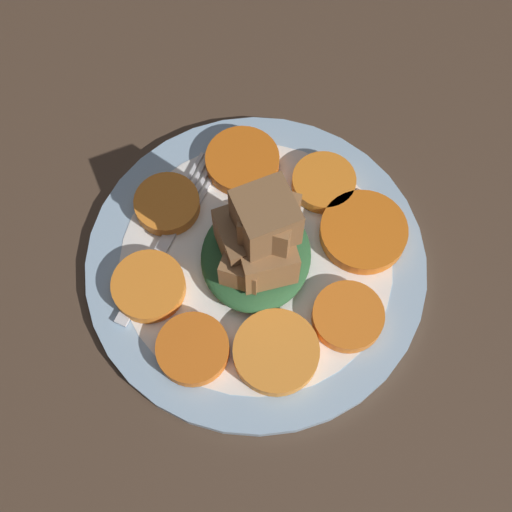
{
  "coord_description": "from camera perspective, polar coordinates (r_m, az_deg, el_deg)",
  "views": [
    {
      "loc": [
        24.15,
        4.34,
        61.38
      ],
      "look_at": [
        0.0,
        0.0,
        4.1
      ],
      "focal_mm": 50.0,
      "sensor_mm": 36.0,
      "label": 1
    }
  ],
  "objects": [
    {
      "name": "fork",
      "position": [
        0.65,
        -6.84,
        1.9
      ],
      "size": [
        17.99,
        6.09,
        0.4
      ],
      "rotation": [
        0.0,
        0.0,
        -0.25
      ],
      "color": "silver",
      "rests_on": "plate"
    },
    {
      "name": "carrot_slice_6",
      "position": [
        0.66,
        5.44,
        5.89
      ],
      "size": [
        5.88,
        5.88,
        1.35
      ],
      "primitive_type": "cylinder",
      "color": "orange",
      "rests_on": "plate"
    },
    {
      "name": "center_pile",
      "position": [
        0.59,
        0.09,
        0.83
      ],
      "size": [
        10.7,
        9.63,
        11.07
      ],
      "color": "#2D6033",
      "rests_on": "plate"
    },
    {
      "name": "plate",
      "position": [
        0.64,
        0.0,
        -0.56
      ],
      "size": [
        30.41,
        30.41,
        1.05
      ],
      "color": "#99B7D1",
      "rests_on": "table_slab"
    },
    {
      "name": "carrot_slice_4",
      "position": [
        0.61,
        7.36,
        -4.82
      ],
      "size": [
        6.13,
        6.13,
        1.35
      ],
      "primitive_type": "cylinder",
      "color": "orange",
      "rests_on": "plate"
    },
    {
      "name": "carrot_slice_7",
      "position": [
        0.67,
        -1.09,
        7.6
      ],
      "size": [
        6.93,
        6.93,
        1.35
      ],
      "primitive_type": "cylinder",
      "color": "orange",
      "rests_on": "plate"
    },
    {
      "name": "carrot_slice_1",
      "position": [
        0.62,
        -8.59,
        -2.41
      ],
      "size": [
        6.4,
        6.4,
        1.35
      ],
      "primitive_type": "cylinder",
      "color": "orange",
      "rests_on": "plate"
    },
    {
      "name": "carrot_slice_5",
      "position": [
        0.64,
        8.59,
        1.93
      ],
      "size": [
        7.82,
        7.82,
        1.35
      ],
      "primitive_type": "cylinder",
      "color": "orange",
      "rests_on": "plate"
    },
    {
      "name": "table_slab",
      "position": [
        0.65,
        0.0,
        -1.07
      ],
      "size": [
        120.0,
        120.0,
        2.0
      ],
      "primitive_type": "cube",
      "color": "#4C3828",
      "rests_on": "ground"
    },
    {
      "name": "carrot_slice_3",
      "position": [
        0.6,
        1.62,
        -7.68
      ],
      "size": [
        7.25,
        7.25,
        1.35
      ],
      "primitive_type": "cylinder",
      "color": "orange",
      "rests_on": "plate"
    },
    {
      "name": "carrot_slice_2",
      "position": [
        0.6,
        -5.08,
        -7.43
      ],
      "size": [
        6.15,
        6.15,
        1.35
      ],
      "primitive_type": "cylinder",
      "color": "orange",
      "rests_on": "plate"
    },
    {
      "name": "carrot_slice_0",
      "position": [
        0.65,
        -7.13,
        4.15
      ],
      "size": [
        5.95,
        5.95,
        1.35
      ],
      "primitive_type": "cylinder",
      "color": "orange",
      "rests_on": "plate"
    }
  ]
}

